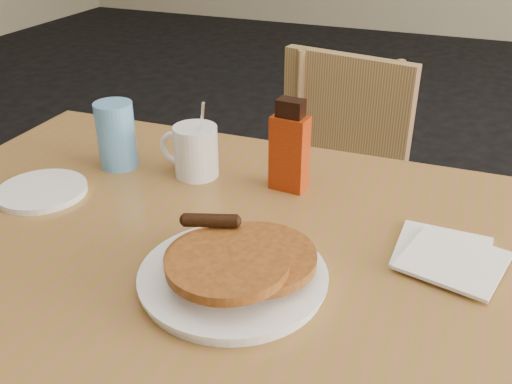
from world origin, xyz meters
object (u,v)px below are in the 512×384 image
(pancake_plate, at_px, (234,269))
(syrup_bottle, at_px, (290,148))
(blue_tumbler, at_px, (116,135))
(chair_main_far, at_px, (333,182))
(coffee_mug, at_px, (195,150))
(main_table, at_px, (230,264))

(pancake_plate, bearing_deg, syrup_bottle, 94.22)
(syrup_bottle, bearing_deg, blue_tumbler, -168.97)
(chair_main_far, bearing_deg, coffee_mug, -96.32)
(chair_main_far, height_order, blue_tumbler, blue_tumbler)
(coffee_mug, bearing_deg, blue_tumbler, 170.93)
(main_table, distance_m, chair_main_far, 0.76)
(pancake_plate, xyz_separation_m, syrup_bottle, (-0.02, 0.31, 0.06))
(chair_main_far, xyz_separation_m, pancake_plate, (0.05, -0.82, 0.26))
(syrup_bottle, bearing_deg, chair_main_far, 98.49)
(chair_main_far, xyz_separation_m, coffee_mug, (-0.16, -0.52, 0.29))
(main_table, xyz_separation_m, pancake_plate, (0.05, -0.09, 0.06))
(main_table, relative_size, coffee_mug, 8.19)
(coffee_mug, xyz_separation_m, blue_tumbler, (-0.17, -0.02, 0.01))
(pancake_plate, bearing_deg, blue_tumbler, 144.26)
(coffee_mug, bearing_deg, main_table, -67.40)
(chair_main_far, relative_size, syrup_bottle, 4.81)
(blue_tumbler, bearing_deg, main_table, -29.03)
(syrup_bottle, xyz_separation_m, blue_tumbler, (-0.36, -0.04, -0.01))
(main_table, bearing_deg, pancake_plate, -61.81)
(main_table, height_order, pancake_plate, pancake_plate)
(coffee_mug, bearing_deg, pancake_plate, -70.37)
(pancake_plate, bearing_deg, chair_main_far, 93.76)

